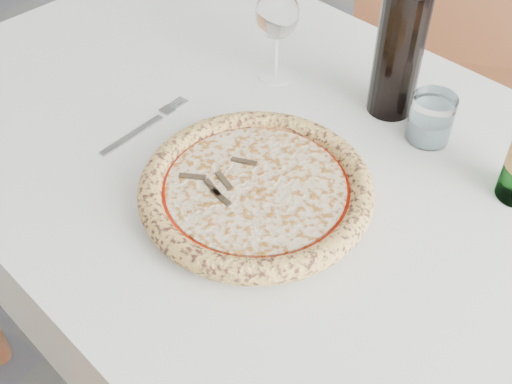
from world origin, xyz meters
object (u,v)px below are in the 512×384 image
Objects in this scene: wine_bottle at (401,40)px; pizza at (256,189)px; chair_far at (438,59)px; plate at (256,197)px; dining_table at (292,205)px; tumbler at (430,121)px; wine_glass at (277,16)px.

pizza is at bearing -98.02° from wine_bottle.
chair_far is at bearing 102.56° from wine_bottle.
pizza is at bearing 147.99° from plate.
pizza is (-0.00, -0.10, 0.11)m from dining_table.
chair_far reaches higher than pizza.
tumbler is (0.13, 0.29, 0.01)m from pizza.
chair_far is 0.68m from wine_glass.
dining_table is 9.13× the size of wine_glass.
plate is 1.80× the size of wine_glass.
pizza reaches higher than plate.
chair_far is 2.71× the size of pizza.
wine_glass reaches higher than pizza.
plate is at bearing -85.01° from chair_far.
plate is (0.00, -0.10, 0.10)m from dining_table.
pizza is 0.34m from wine_glass.
wine_bottle reaches higher than chair_far.
wine_glass reaches higher than dining_table.
pizza is 1.08× the size of wine_bottle.
dining_table is at bearing -84.36° from chair_far.
chair_far is 5.47× the size of wine_glass.
wine_bottle reaches higher than dining_table.
wine_bottle is at bearing 160.23° from tumbler.
dining_table is 0.15m from pizza.
plate is 0.35m from wine_glass.
wine_bottle is (0.12, -0.54, 0.36)m from chair_far.
tumbler is at bearing 54.78° from dining_table.
tumbler reaches higher than pizza.
wine_bottle reaches higher than wine_glass.
plate is 0.32m from tumbler.
chair_far is (-0.08, 0.76, -0.13)m from dining_table.
dining_table is 0.14m from plate.
dining_table is 0.32m from wine_glass.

